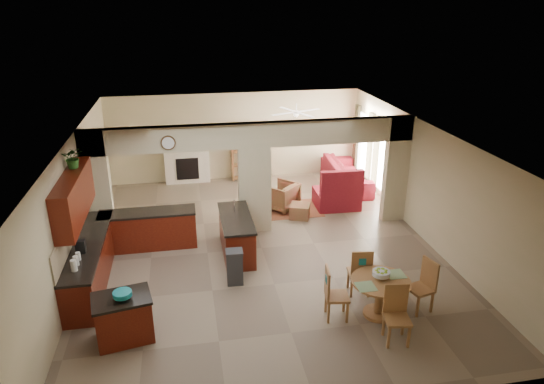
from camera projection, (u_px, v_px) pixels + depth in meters
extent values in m
plane|color=#766652|center=(262.00, 248.00, 11.50)|extent=(10.00, 10.00, 0.00)
plane|color=white|center=(261.00, 133.00, 10.46)|extent=(10.00, 10.00, 0.00)
plane|color=#C9B793|center=(236.00, 136.00, 15.55)|extent=(8.00, 0.00, 8.00)
plane|color=#C9B793|center=(322.00, 331.00, 6.41)|extent=(8.00, 0.00, 8.00)
plane|color=#C9B793|center=(76.00, 206.00, 10.30)|extent=(0.00, 10.00, 10.00)
plane|color=#C9B793|center=(425.00, 182.00, 11.66)|extent=(0.00, 10.00, 10.00)
cube|color=#C9B793|center=(97.00, 188.00, 11.26)|extent=(0.60, 0.25, 2.80)
cube|color=#C9B793|center=(255.00, 190.00, 12.01)|extent=(0.80, 0.25, 2.20)
cube|color=#C9B793|center=(396.00, 169.00, 12.52)|extent=(0.60, 0.25, 2.80)
cube|color=#C9B793|center=(254.00, 135.00, 11.49)|extent=(8.00, 0.25, 0.60)
cube|color=#430B07|center=(91.00, 263.00, 9.98)|extent=(0.60, 3.20, 0.86)
cube|color=black|center=(88.00, 244.00, 9.81)|extent=(0.62, 3.22, 0.05)
cube|color=tan|center=(71.00, 231.00, 9.65)|extent=(0.02, 3.20, 0.55)
cube|color=#430B07|center=(149.00, 230.00, 11.42)|extent=(2.20, 0.60, 0.86)
cube|color=black|center=(147.00, 213.00, 11.25)|extent=(2.22, 0.62, 0.05)
cube|color=#430B07|center=(74.00, 197.00, 9.41)|extent=(0.35, 2.40, 0.90)
cube|color=#430B07|center=(237.00, 236.00, 11.15)|extent=(0.65, 1.80, 0.86)
cube|color=black|center=(236.00, 218.00, 10.98)|extent=(0.70, 1.85, 0.05)
cube|color=silver|center=(241.00, 254.00, 10.37)|extent=(0.58, 0.04, 0.70)
cylinder|color=#53371B|center=(168.00, 143.00, 11.03)|extent=(0.34, 0.03, 0.34)
cube|color=brown|center=(291.00, 209.00, 13.62)|extent=(1.60, 1.30, 0.01)
cube|color=white|center=(187.00, 166.00, 15.44)|extent=(1.40, 0.28, 1.10)
cube|color=black|center=(187.00, 169.00, 15.33)|extent=(0.70, 0.04, 0.70)
cube|color=white|center=(186.00, 148.00, 15.20)|extent=(1.60, 0.35, 0.10)
cube|color=brown|center=(248.00, 152.00, 15.63)|extent=(1.00, 0.32, 1.80)
cube|color=white|center=(385.00, 161.00, 13.83)|extent=(0.02, 0.90, 1.90)
cube|color=white|center=(364.00, 145.00, 15.38)|extent=(0.02, 0.90, 1.90)
cube|color=white|center=(374.00, 157.00, 14.66)|extent=(0.02, 0.70, 2.10)
cube|color=#3E1E19|center=(392.00, 168.00, 13.28)|extent=(0.10, 0.28, 2.30)
cube|color=#3E1E19|center=(376.00, 155.00, 14.37)|extent=(0.10, 0.28, 2.30)
cube|color=#3E1E19|center=(370.00, 150.00, 14.83)|extent=(0.10, 0.28, 2.30)
cube|color=#3E1E19|center=(356.00, 140.00, 15.93)|extent=(0.10, 0.28, 2.30)
cylinder|color=white|center=(296.00, 112.00, 13.55)|extent=(1.00, 1.00, 0.10)
cube|color=#430B07|center=(124.00, 319.00, 8.30)|extent=(1.02, 0.80, 0.79)
cube|color=black|center=(121.00, 299.00, 8.14)|extent=(1.08, 0.86, 0.05)
cylinder|color=#137C87|center=(123.00, 296.00, 8.05)|extent=(0.31, 0.31, 0.15)
cube|color=#2A2A2C|center=(235.00, 268.00, 9.96)|extent=(0.34, 0.29, 0.70)
cylinder|color=brown|center=(381.00, 281.00, 8.81)|extent=(1.09, 1.09, 0.04)
cylinder|color=brown|center=(379.00, 298.00, 8.94)|extent=(0.16, 0.16, 0.70)
cylinder|color=brown|center=(378.00, 313.00, 9.06)|extent=(0.55, 0.55, 0.06)
cylinder|color=#75A623|center=(381.00, 274.00, 8.84)|extent=(0.32, 0.32, 0.17)
imported|color=maroon|center=(346.00, 174.00, 15.22)|extent=(2.77, 1.24, 0.79)
cube|color=maroon|center=(336.00, 198.00, 13.74)|extent=(1.23, 1.02, 0.48)
imported|color=maroon|center=(281.00, 196.00, 13.55)|extent=(1.15, 1.15, 0.75)
cube|color=maroon|center=(300.00, 211.00, 13.06)|extent=(0.66, 0.66, 0.37)
imported|color=#194612|center=(73.00, 158.00, 9.57)|extent=(0.42, 0.37, 0.43)
cube|color=brown|center=(359.00, 273.00, 9.60)|extent=(0.47, 0.47, 0.05)
cube|color=brown|center=(365.00, 278.00, 9.85)|extent=(0.04, 0.04, 0.44)
cube|color=brown|center=(348.00, 278.00, 9.84)|extent=(0.04, 0.04, 0.44)
cube|color=brown|center=(369.00, 287.00, 9.54)|extent=(0.04, 0.04, 0.44)
cube|color=brown|center=(351.00, 288.00, 9.52)|extent=(0.04, 0.04, 0.44)
cube|color=brown|center=(362.00, 264.00, 9.31)|extent=(0.42, 0.10, 0.55)
cube|color=#137C87|center=(363.00, 262.00, 9.26)|extent=(0.14, 0.03, 0.14)
cube|color=brown|center=(420.00, 289.00, 9.06)|extent=(0.51, 0.51, 0.05)
cube|color=brown|center=(406.00, 297.00, 9.22)|extent=(0.04, 0.04, 0.44)
cube|color=brown|center=(418.00, 307.00, 8.93)|extent=(0.04, 0.04, 0.44)
cube|color=brown|center=(419.00, 293.00, 9.35)|extent=(0.04, 0.04, 0.44)
cube|color=brown|center=(432.00, 302.00, 9.07)|extent=(0.04, 0.04, 0.44)
cube|color=brown|center=(430.00, 273.00, 9.02)|extent=(0.15, 0.42, 0.55)
cube|color=#137C87|center=(431.00, 269.00, 9.01)|extent=(0.05, 0.14, 0.14)
cube|color=brown|center=(397.00, 319.00, 8.20)|extent=(0.48, 0.48, 0.05)
cube|color=brown|center=(389.00, 337.00, 8.12)|extent=(0.04, 0.04, 0.44)
cube|color=brown|center=(409.00, 337.00, 8.14)|extent=(0.04, 0.04, 0.44)
cube|color=brown|center=(384.00, 325.00, 8.44)|extent=(0.04, 0.04, 0.44)
cube|color=brown|center=(403.00, 324.00, 8.45)|extent=(0.04, 0.04, 0.44)
cube|color=brown|center=(396.00, 298.00, 8.27)|extent=(0.42, 0.10, 0.55)
cube|color=#137C87|center=(396.00, 294.00, 8.27)|extent=(0.14, 0.03, 0.14)
cube|color=brown|center=(337.00, 296.00, 8.84)|extent=(0.48, 0.48, 0.05)
cube|color=brown|center=(347.00, 312.00, 8.77)|extent=(0.04, 0.04, 0.44)
cube|color=brown|center=(344.00, 301.00, 9.09)|extent=(0.04, 0.04, 0.44)
cube|color=brown|center=(329.00, 313.00, 8.76)|extent=(0.04, 0.04, 0.44)
cube|color=brown|center=(326.00, 302.00, 9.07)|extent=(0.04, 0.04, 0.44)
cube|color=brown|center=(327.00, 283.00, 8.72)|extent=(0.10, 0.42, 0.55)
cube|color=#137C87|center=(326.00, 279.00, 8.69)|extent=(0.03, 0.14, 0.14)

